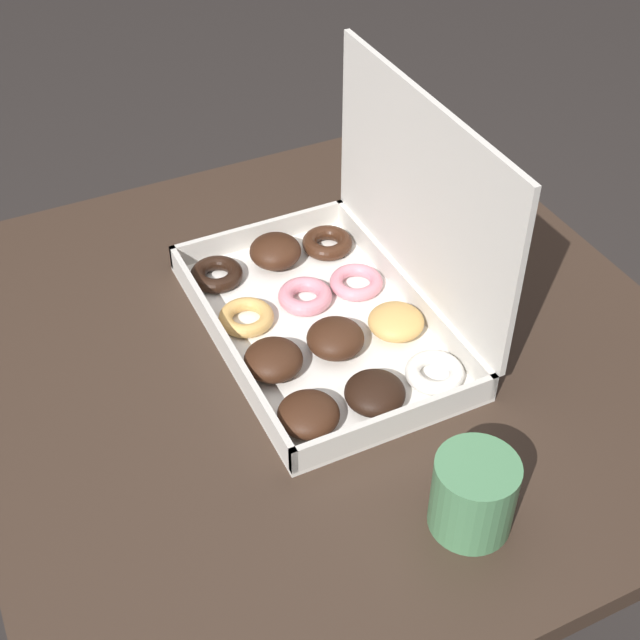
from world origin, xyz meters
TOP-DOWN VIEW (x-y plane):
  - dining_table at (0.00, 0.00)m, footprint 0.91×0.89m
  - donut_box at (-0.02, 0.04)m, footprint 0.41×0.27m
  - coffee_mug at (0.31, 0.02)m, footprint 0.09×0.09m

SIDE VIEW (x-z plane):
  - dining_table at x=0.00m, z-range 0.26..1.03m
  - coffee_mug at x=0.31m, z-range 0.77..0.86m
  - donut_box at x=-0.02m, z-range 0.67..0.97m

